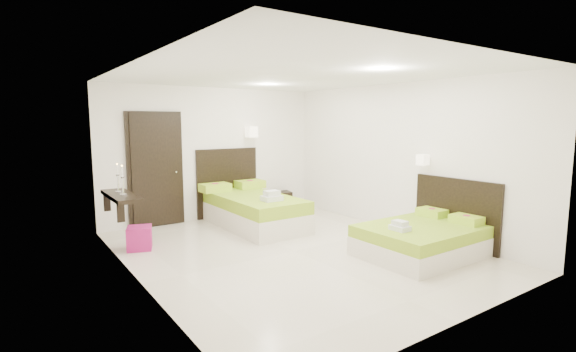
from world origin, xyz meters
TOP-DOWN VIEW (x-y plane):
  - floor at (0.00, 0.00)m, footprint 5.50×5.50m
  - bed_single at (0.27, 1.74)m, footprint 1.34×2.23m
  - bed_double at (1.47, -1.21)m, footprint 1.71×1.45m
  - nightstand at (1.52, 2.65)m, footprint 0.53×0.49m
  - ottoman at (-1.88, 1.41)m, footprint 0.45×0.45m
  - door at (-1.20, 2.70)m, footprint 1.02×0.15m
  - console_shelf at (-2.08, 1.60)m, footprint 0.35×1.20m

SIDE VIEW (x-z plane):
  - floor at x=0.00m, z-range 0.00..0.00m
  - ottoman at x=-1.88m, z-range 0.00..0.35m
  - nightstand at x=1.52m, z-range 0.00..0.40m
  - bed_double at x=1.47m, z-range -0.45..0.96m
  - bed_single at x=0.27m, z-range -0.58..1.26m
  - console_shelf at x=-2.08m, z-range 0.42..1.21m
  - door at x=-1.20m, z-range -0.02..2.12m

